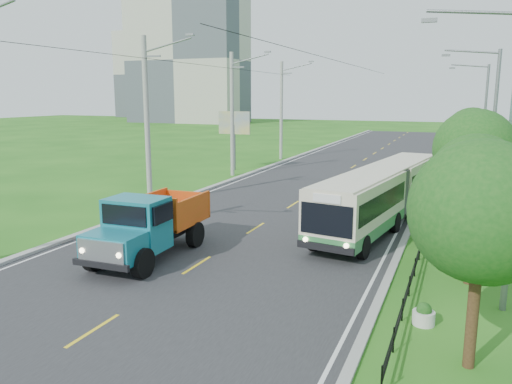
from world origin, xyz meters
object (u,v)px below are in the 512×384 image
Objects in this scene: tree_fourth at (473,149)px; bus at (383,191)px; pole_far at (282,110)px; streetlight_mid at (490,126)px; tree_back at (471,134)px; planter_near at (438,242)px; streetlight_far at (482,117)px; billboard_left at (234,127)px; streetlight_near at (512,152)px; planter_mid at (445,205)px; planter_front at (424,315)px; tree_front at (483,218)px; tree_fifth at (472,137)px; tree_second at (477,185)px; tree_third at (475,153)px; planter_far at (449,183)px; pole_mid at (232,114)px; pole_near at (147,120)px; dump_truck at (149,222)px.

bus is at bearing -131.78° from tree_fourth.
pole_far reaches higher than streetlight_mid.
planter_near is at bearing -93.57° from tree_back.
streetlight_far is at bearing 86.75° from tree_fourth.
pole_far is at bearing 82.17° from billboard_left.
streetlight_near and streetlight_mid have the same top height.
streetlight_mid is at bearing 0.00° from planter_mid.
tree_fourth is 13.94m from streetlight_far.
tree_fourth is at bearing 85.55° from planter_front.
billboard_left is at bearing 124.79° from tree_front.
tree_back is at bearing 84.31° from bus.
planter_front is (-1.26, -22.14, -3.57)m from tree_fifth.
tree_third is (0.00, 6.00, 0.47)m from tree_second.
streetlight_mid reaches higher than planter_front.
planter_near is 1.00× the size of planter_far.
tree_second is at bearing -90.00° from tree_back.
planter_front is 11.92m from bus.
billboard_left reaches higher than planter_near.
pole_mid is at bearing 157.46° from planter_mid.
pole_near reaches higher than streetlight_near.
pole_far is (0.00, 24.00, 0.00)m from pole_near.
streetlight_mid is 0.60× the size of bus.
tree_front is 4.10m from planter_front.
pole_far is 9.17m from billboard_left.
planter_near is (-1.26, -20.14, -3.37)m from tree_back.
streetlight_far reaches higher than bus.
tree_fifth is 22.46m from planter_front.
pole_near reaches higher than planter_mid.
tree_third reaches higher than billboard_left.
pole_mid is 12.00m from pole_far.
tree_front reaches higher than bus.
planter_near is at bearing -104.32° from streetlight_mid.
tree_second is at bearing -90.00° from tree_fourth.
pole_near is 1.10× the size of streetlight_mid.
tree_back is (18.12, 17.14, -1.44)m from pole_near.
tree_third is at bearing 59.59° from planter_near.
tree_third reaches higher than tree_second.
pole_far is at bearing 131.59° from planter_mid.
planter_near is at bearing -10.09° from pole_near.
tree_back is 2.37m from streetlight_far.
streetlight_near is (0.79, -14.14, 1.32)m from tree_fourth.
planter_near is (-1.26, 3.86, -3.23)m from tree_second.
tree_fourth reaches higher than planter_near.
planter_far is (-1.26, 7.86, -3.30)m from tree_fourth.
bus is (-4.97, 9.46, -3.17)m from streetlight_near.
streetlight_far is at bearing 63.48° from dump_truck.
tree_fifth is 0.64× the size of streetlight_near.
streetlight_far is at bearing 84.70° from planter_near.
tree_front is at bearing -90.00° from tree_second.
planter_front is at bearing -55.16° from billboard_left.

